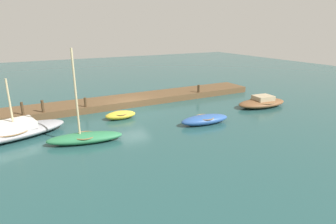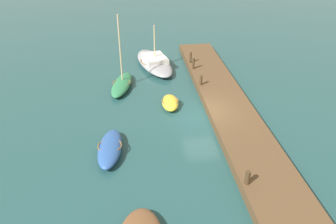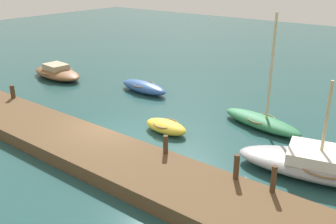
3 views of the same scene
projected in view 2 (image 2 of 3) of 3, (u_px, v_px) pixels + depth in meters
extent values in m
plane|color=#234C4C|center=(204.00, 117.00, 22.26)|extent=(84.00, 84.00, 0.00)
cube|color=brown|center=(231.00, 112.00, 22.30)|extent=(25.94, 3.06, 0.57)
ellipsoid|color=#2D7A4C|center=(122.00, 84.00, 25.91)|extent=(4.58, 2.21, 0.60)
torus|color=olive|center=(122.00, 82.00, 25.83)|extent=(1.63, 1.63, 0.07)
cylinder|color=#C6B284|center=(120.00, 49.00, 24.78)|extent=(0.12, 0.12, 5.10)
ellipsoid|color=gold|center=(170.00, 103.00, 23.40)|extent=(2.36, 1.26, 0.58)
torus|color=olive|center=(170.00, 101.00, 23.32)|extent=(1.27, 1.27, 0.07)
ellipsoid|color=#939399|center=(154.00, 63.00, 29.55)|extent=(6.99, 3.82, 0.75)
torus|color=olive|center=(154.00, 60.00, 29.44)|extent=(2.92, 2.92, 0.07)
cube|color=silver|center=(155.00, 59.00, 29.17)|extent=(2.81, 2.33, 0.44)
cylinder|color=#C6B284|center=(155.00, 44.00, 28.44)|extent=(0.12, 0.12, 3.15)
ellipsoid|color=#2D569E|center=(110.00, 148.00, 18.74)|extent=(3.77, 1.63, 0.67)
torus|color=olive|center=(110.00, 146.00, 18.65)|extent=(1.48, 1.48, 0.07)
cylinder|color=#47331E|center=(248.00, 178.00, 15.76)|extent=(0.25, 0.25, 0.73)
cylinder|color=#47331E|center=(201.00, 80.00, 25.06)|extent=(0.20, 0.20, 0.75)
cylinder|color=#47331E|center=(193.00, 63.00, 27.68)|extent=(0.20, 0.20, 0.92)
cylinder|color=#47331E|center=(191.00, 57.00, 28.83)|extent=(0.18, 0.18, 0.95)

